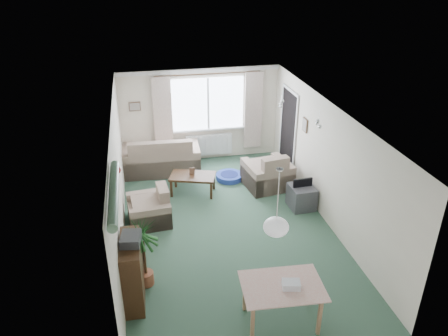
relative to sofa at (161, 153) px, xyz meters
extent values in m
plane|color=#30503D|center=(1.07, -2.75, -0.47)|extent=(6.50, 6.50, 0.00)
cube|color=white|center=(1.27, 0.48, 1.03)|extent=(1.80, 0.03, 1.30)
cube|color=black|center=(1.27, 0.40, 1.80)|extent=(2.60, 0.03, 0.03)
cube|color=beige|center=(0.12, 0.38, 0.80)|extent=(0.45, 0.08, 2.00)
cube|color=beige|center=(2.42, 0.38, 0.80)|extent=(0.45, 0.08, 2.00)
cube|color=white|center=(1.27, 0.44, -0.07)|extent=(1.20, 0.10, 0.55)
cube|color=black|center=(3.06, -0.55, 0.53)|extent=(0.03, 0.95, 2.00)
sphere|color=white|center=(1.27, -5.05, 1.01)|extent=(0.36, 0.36, 0.36)
cylinder|color=#196626|center=(-0.85, -5.05, 1.81)|extent=(1.60, 1.60, 0.12)
sphere|color=silver|center=(2.37, -1.85, 1.75)|extent=(0.20, 0.20, 0.20)
sphere|color=silver|center=(2.67, -3.05, 1.75)|extent=(0.20, 0.20, 0.20)
cube|color=brown|center=(-0.53, 0.48, 1.08)|extent=(0.28, 0.03, 0.22)
cube|color=brown|center=(3.05, -1.55, 1.08)|extent=(0.03, 0.24, 0.30)
cube|color=beige|center=(0.00, 0.00, 0.00)|extent=(1.92, 1.09, 0.93)
cube|color=beige|center=(2.33, -1.31, -0.03)|extent=(1.11, 1.07, 0.88)
cube|color=beige|center=(-0.43, -2.26, -0.09)|extent=(0.86, 0.90, 0.76)
cube|color=black|center=(0.60, -1.28, -0.24)|extent=(1.11, 0.83, 0.45)
cube|color=brown|center=(0.60, -1.23, 0.06)|extent=(0.12, 0.03, 0.16)
cube|color=black|center=(-0.77, -4.45, 0.08)|extent=(0.33, 0.90, 1.09)
cube|color=#323337|center=(-0.74, -4.47, 0.69)|extent=(0.33, 0.39, 0.14)
cylinder|color=#206028|center=(-0.58, -4.13, 0.15)|extent=(0.65, 0.65, 1.23)
cube|color=#A27858|center=(1.32, -5.35, -0.14)|extent=(1.11, 0.78, 0.66)
cube|color=silver|center=(1.42, -5.41, 0.26)|extent=(0.28, 0.23, 0.12)
cube|color=#343338|center=(2.77, -2.36, -0.22)|extent=(0.52, 0.57, 0.50)
cylinder|color=navy|center=(1.55, -0.80, -0.40)|extent=(0.66, 0.66, 0.13)
camera|label=1|loc=(-0.47, -9.86, 4.46)|focal=35.00mm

